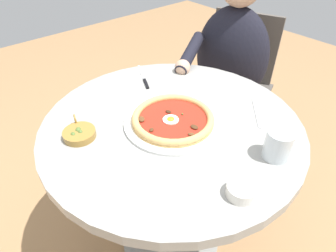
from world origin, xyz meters
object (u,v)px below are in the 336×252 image
pizza_on_plate (172,120)px  diner_person (226,91)px  olive_pan (79,133)px  steak_knife (144,80)px  dining_table (171,153)px  ramekin_capers (241,190)px  water_glass (277,146)px  fork_utensil (256,113)px  cafe_chair_diner (235,77)px

pizza_on_plate → diner_person: bearing=-68.4°
olive_pan → steak_knife: bearing=-67.8°
steak_knife → diner_person: (-0.06, -0.51, -0.23)m
dining_table → ramekin_capers: size_ratio=11.41×
water_glass → steak_knife: water_glass is taller
fork_utensil → cafe_chair_diner: bearing=-47.0°
ramekin_capers → cafe_chair_diner: bearing=-51.9°
diner_person → dining_table: bearing=111.2°
dining_table → ramekin_capers: (-0.35, 0.07, 0.17)m
diner_person → ramekin_capers: bearing=130.8°
diner_person → cafe_chair_diner: bearing=-69.6°
dining_table → diner_person: 0.67m
water_glass → cafe_chair_diner: (0.62, -0.63, -0.25)m
diner_person → cafe_chair_diner: size_ratio=1.31×
ramekin_capers → pizza_on_plate: bearing=-11.1°
olive_pan → cafe_chair_diner: 1.07m
pizza_on_plate → fork_utensil: pizza_on_plate is taller
olive_pan → dining_table: bearing=-116.6°
olive_pan → pizza_on_plate: bearing=-117.8°
water_glass → dining_table: bearing=20.4°
diner_person → fork_utensil: bearing=139.0°
olive_pan → cafe_chair_diner: size_ratio=0.15×
steak_knife → fork_utensil: 0.48m
water_glass → cafe_chair_diner: bearing=-45.4°
dining_table → pizza_on_plate: bearing=155.8°
cafe_chair_diner → steak_knife: bearing=89.4°
steak_knife → ramekin_capers: size_ratio=2.47×
water_glass → fork_utensil: 0.23m
dining_table → steak_knife: bearing=-19.8°
dining_table → ramekin_capers: 0.40m
pizza_on_plate → ramekin_capers: pizza_on_plate is taller
pizza_on_plate → steak_knife: (0.30, -0.11, -0.01)m
steak_knife → ramekin_capers: 0.68m
dining_table → ramekin_capers: bearing=168.6°
steak_knife → diner_person: bearing=-96.3°
cafe_chair_diner → fork_utensil: bearing=133.0°
dining_table → diner_person: (0.24, -0.62, -0.08)m
steak_knife → olive_pan: olive_pan is taller
fork_utensil → cafe_chair_diner: cafe_chair_diner is taller
water_glass → cafe_chair_diner: size_ratio=0.11×
dining_table → diner_person: diner_person is taller
olive_pan → fork_utensil: (-0.30, -0.55, -0.01)m
pizza_on_plate → ramekin_capers: bearing=168.9°
ramekin_capers → dining_table: bearing=-11.4°
ramekin_capers → diner_person: 0.94m
cafe_chair_diner → olive_pan: bearing=98.3°
water_glass → ramekin_capers: (-0.02, 0.19, -0.02)m
ramekin_capers → cafe_chair_diner: (0.64, -0.82, -0.23)m
pizza_on_plate → steak_knife: bearing=-19.9°
steak_knife → cafe_chair_diner: bearing=-90.6°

